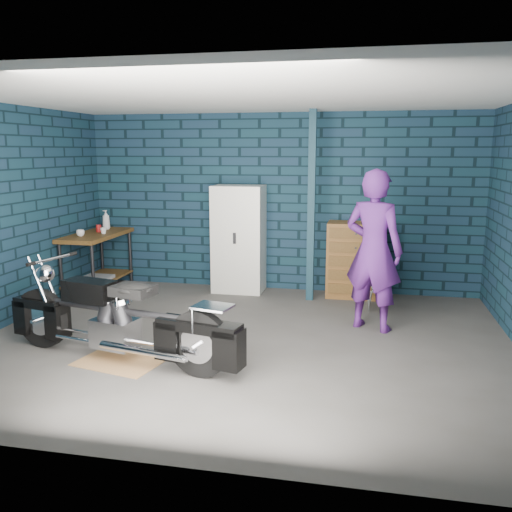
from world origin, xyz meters
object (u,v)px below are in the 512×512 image
(person, at_px, (374,251))
(tool_chest, at_px, (356,260))
(workbench, at_px, (98,263))
(storage_bin, at_px, (98,284))
(motorcycle, at_px, (119,313))
(shop_stool, at_px, (376,284))
(locker, at_px, (239,239))

(person, xyz_separation_m, tool_chest, (-0.23, 1.44, -0.41))
(workbench, relative_size, storage_bin, 3.32)
(motorcycle, xyz_separation_m, person, (2.53, 1.59, 0.45))
(person, relative_size, shop_stool, 2.77)
(motorcycle, xyz_separation_m, locker, (0.53, 3.03, 0.30))
(motorcycle, distance_m, tool_chest, 3.80)
(locker, distance_m, shop_stool, 2.19)
(motorcycle, bearing_deg, tool_chest, 65.15)
(motorcycle, bearing_deg, person, 44.54)
(shop_stool, bearing_deg, tool_chest, 116.04)
(workbench, height_order, storage_bin, workbench)
(workbench, xyz_separation_m, motorcycle, (1.57, -2.55, 0.06))
(storage_bin, relative_size, locker, 0.26)
(motorcycle, bearing_deg, shop_stool, 55.53)
(storage_bin, height_order, shop_stool, shop_stool)
(person, distance_m, locker, 2.46)
(storage_bin, height_order, locker, locker)
(workbench, xyz_separation_m, locker, (2.10, 0.48, 0.36))
(workbench, bearing_deg, locker, 12.85)
(person, distance_m, tool_chest, 1.51)
(storage_bin, relative_size, tool_chest, 0.38)
(person, height_order, locker, person)
(person, relative_size, locker, 1.19)
(locker, relative_size, tool_chest, 1.46)
(motorcycle, distance_m, person, 3.02)
(shop_stool, bearing_deg, motorcycle, -136.75)
(workbench, distance_m, storage_bin, 0.33)
(workbench, bearing_deg, person, -13.16)
(motorcycle, bearing_deg, workbench, 133.90)
(storage_bin, distance_m, tool_chest, 3.91)
(workbench, xyz_separation_m, tool_chest, (3.87, 0.48, 0.10))
(storage_bin, xyz_separation_m, shop_stool, (4.14, -0.06, 0.22))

